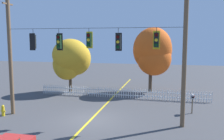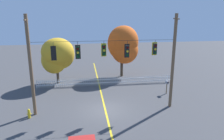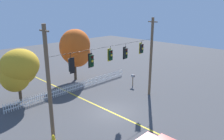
% 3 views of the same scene
% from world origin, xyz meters
% --- Properties ---
extents(ground, '(80.00, 80.00, 0.00)m').
position_xyz_m(ground, '(0.00, 0.00, 0.00)').
color(ground, '#424244').
extents(lane_centerline_stripe, '(0.16, 36.00, 0.01)m').
position_xyz_m(lane_centerline_stripe, '(0.00, 0.00, 0.00)').
color(lane_centerline_stripe, gold).
rests_on(lane_centerline_stripe, ground).
extents(signal_support_span, '(12.49, 1.10, 8.49)m').
position_xyz_m(signal_support_span, '(0.00, 0.00, 4.32)').
color(signal_support_span, brown).
rests_on(signal_support_span, ground).
extents(traffic_signal_westbound_side, '(0.43, 0.38, 1.50)m').
position_xyz_m(traffic_signal_westbound_side, '(-4.18, -0.01, 5.37)').
color(traffic_signal_westbound_side, black).
extents(traffic_signal_northbound_secondary, '(0.43, 0.38, 1.50)m').
position_xyz_m(traffic_signal_northbound_secondary, '(-2.23, 0.01, 5.37)').
color(traffic_signal_northbound_secondary, black).
extents(traffic_signal_eastbound_side, '(0.43, 0.38, 1.34)m').
position_xyz_m(traffic_signal_eastbound_side, '(-0.07, 0.01, 5.50)').
color(traffic_signal_eastbound_side, black).
extents(traffic_signal_southbound_primary, '(0.43, 0.38, 1.49)m').
position_xyz_m(traffic_signal_southbound_primary, '(1.92, 0.01, 5.37)').
color(traffic_signal_southbound_primary, black).
extents(traffic_signal_northbound_primary, '(0.43, 0.38, 1.35)m').
position_xyz_m(traffic_signal_northbound_primary, '(4.37, 0.01, 5.50)').
color(traffic_signal_northbound_primary, black).
extents(white_picket_fence, '(16.24, 0.06, 0.97)m').
position_xyz_m(white_picket_fence, '(0.86, 6.77, 0.49)').
color(white_picket_fence, white).
rests_on(white_picket_fence, ground).
extents(autumn_maple_near_fence, '(3.93, 3.89, 5.60)m').
position_xyz_m(autumn_maple_near_fence, '(-4.77, 8.28, 3.55)').
color(autumn_maple_near_fence, '#473828').
rests_on(autumn_maple_near_fence, ground).
extents(autumn_maple_mid, '(4.04, 3.78, 6.79)m').
position_xyz_m(autumn_maple_mid, '(3.56, 10.08, 4.33)').
color(autumn_maple_mid, '#473828').
rests_on(autumn_maple_mid, ground).
extents(fire_hydrant, '(0.38, 0.22, 0.82)m').
position_xyz_m(fire_hydrant, '(-6.47, -0.64, 0.40)').
color(fire_hydrant, gold).
rests_on(fire_hydrant, ground).
extents(roadside_mailbox, '(0.25, 0.44, 1.45)m').
position_xyz_m(roadside_mailbox, '(6.97, 3.11, 1.18)').
color(roadside_mailbox, brown).
rests_on(roadside_mailbox, ground).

